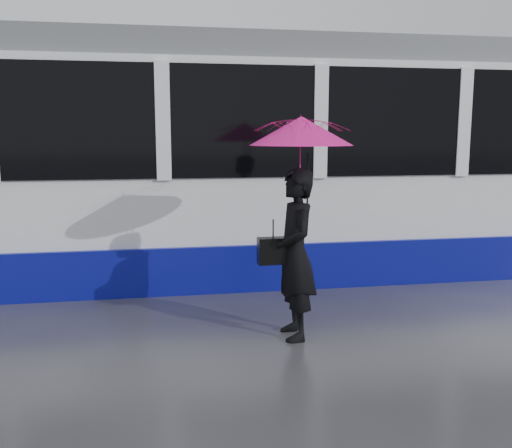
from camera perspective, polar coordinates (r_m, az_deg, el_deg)
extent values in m
plane|color=#2A2A2F|center=(6.24, -11.51, -10.37)|extent=(90.00, 90.00, 0.00)
cube|color=#3F3D38|center=(7.94, -11.25, -6.06)|extent=(34.00, 0.07, 0.02)
cube|color=#3F3D38|center=(9.34, -11.11, -3.78)|extent=(34.00, 0.07, 0.02)
cube|color=white|center=(8.52, -19.50, 4.96)|extent=(24.00, 2.40, 2.95)
cube|color=navy|center=(8.68, -19.08, -3.06)|extent=(24.00, 2.56, 0.62)
cube|color=black|center=(8.50, -19.75, 9.50)|extent=(23.00, 2.48, 1.40)
cube|color=slate|center=(8.57, -20.11, 16.02)|extent=(23.60, 2.20, 0.35)
imported|color=black|center=(5.72, 3.92, -3.05)|extent=(0.43, 0.64, 1.72)
imported|color=#EB1372|center=(5.61, 4.52, 6.53)|extent=(0.96, 0.98, 0.86)
cone|color=#EB1372|center=(5.60, 4.56, 9.27)|extent=(1.04, 1.04, 0.28)
cylinder|color=black|center=(5.60, 4.58, 10.92)|extent=(0.01, 0.01, 0.06)
cylinder|color=black|center=(5.67, 5.16, 3.28)|extent=(0.02, 0.02, 0.75)
cube|color=black|center=(5.68, 1.72, -2.69)|extent=(0.31, 0.14, 0.27)
cylinder|color=black|center=(5.64, 1.73, -0.47)|extent=(0.01, 0.01, 0.18)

